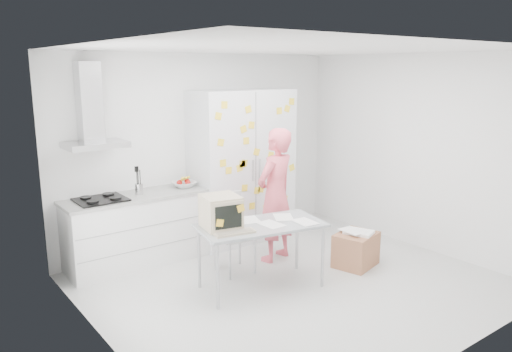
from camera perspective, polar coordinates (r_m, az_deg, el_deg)
floor at (r=6.06m, az=4.37°, el=-12.22°), size 4.50×4.00×0.02m
walls at (r=6.18m, az=0.16°, el=1.55°), size 4.52×4.01×2.70m
ceiling at (r=5.52m, az=4.83°, el=14.31°), size 4.50×4.00×0.02m
counter_run at (r=6.64m, az=-13.39°, el=-5.86°), size 1.84×0.63×1.28m
range_hood at (r=6.31m, az=-18.34°, el=6.73°), size 0.70×0.48×1.01m
tall_cabinet at (r=7.25m, az=-1.58°, el=1.13°), size 1.50×0.68×2.20m
person at (r=6.50m, az=2.24°, el=-2.19°), size 0.73×0.57×1.76m
desk at (r=5.57m, az=-2.27°, el=-4.89°), size 1.53×0.98×1.13m
chair at (r=6.24m, az=-2.82°, el=-5.92°), size 0.47×0.47×0.98m
cardboard_box at (r=6.59m, az=11.35°, el=-8.18°), size 0.63×0.56×0.47m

